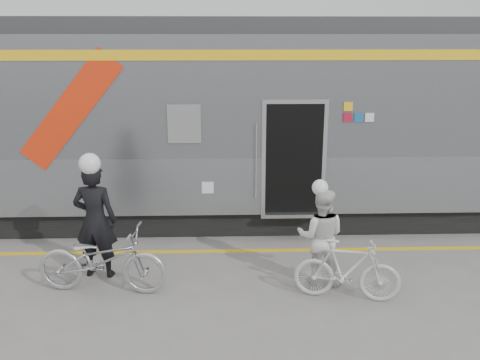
{
  "coord_description": "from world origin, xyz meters",
  "views": [
    {
      "loc": [
        -0.61,
        -6.38,
        3.76
      ],
      "look_at": [
        -0.36,
        1.6,
        1.5
      ],
      "focal_mm": 38.0,
      "sensor_mm": 36.0,
      "label": 1
    }
  ],
  "objects_px": {
    "woman": "(321,236)",
    "man": "(95,221)",
    "bicycle_left": "(102,260)",
    "bicycle_right": "(347,270)"
  },
  "relations": [
    {
      "from": "bicycle_right",
      "to": "man",
      "type": "bearing_deg",
      "value": 89.32
    },
    {
      "from": "woman",
      "to": "man",
      "type": "bearing_deg",
      "value": 6.85
    },
    {
      "from": "woman",
      "to": "bicycle_right",
      "type": "xyz_separation_m",
      "value": [
        0.3,
        -0.55,
        -0.3
      ]
    },
    {
      "from": "man",
      "to": "bicycle_right",
      "type": "bearing_deg",
      "value": 173.44
    },
    {
      "from": "man",
      "to": "bicycle_left",
      "type": "height_order",
      "value": "man"
    },
    {
      "from": "man",
      "to": "woman",
      "type": "bearing_deg",
      "value": -179.03
    },
    {
      "from": "woman",
      "to": "bicycle_right",
      "type": "relative_size",
      "value": 0.99
    },
    {
      "from": "bicycle_left",
      "to": "bicycle_right",
      "type": "bearing_deg",
      "value": -88.88
    },
    {
      "from": "bicycle_left",
      "to": "woman",
      "type": "bearing_deg",
      "value": -79.98
    },
    {
      "from": "bicycle_right",
      "to": "woman",
      "type": "bearing_deg",
      "value": 41.14
    }
  ]
}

